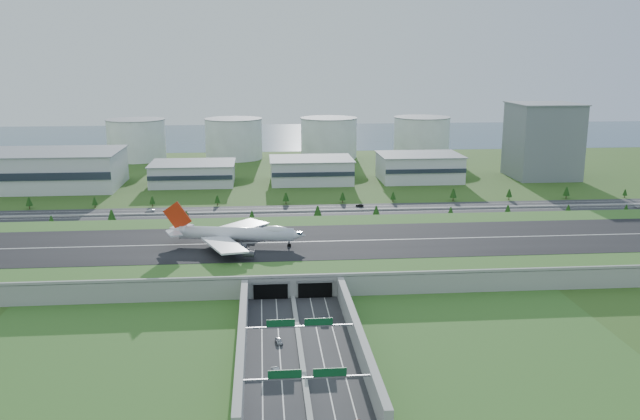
{
  "coord_description": "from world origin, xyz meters",
  "views": [
    {
      "loc": [
        -11.13,
        -294.75,
        91.14
      ],
      "look_at": [
        17.88,
        35.0,
        14.76
      ],
      "focal_mm": 38.0,
      "sensor_mm": 36.0,
      "label": 1
    }
  ],
  "objects": [
    {
      "name": "ground",
      "position": [
        0.0,
        0.0,
        0.0
      ],
      "size": [
        1200.0,
        1200.0,
        0.0
      ],
      "primitive_type": "plane",
      "color": "#325019",
      "rests_on": "ground"
    },
    {
      "name": "sign_gantry_far",
      "position": [
        0.0,
        -130.04,
        6.95
      ],
      "size": [
        38.7,
        0.7,
        9.8
      ],
      "color": "gray",
      "rests_on": "ground"
    },
    {
      "name": "fuel_tank_a",
      "position": [
        -120.0,
        310.0,
        17.5
      ],
      "size": [
        50.0,
        50.0,
        35.0
      ],
      "primitive_type": "cylinder",
      "color": "silver",
      "rests_on": "ground"
    },
    {
      "name": "bay_water",
      "position": [
        0.0,
        480.0,
        0.03
      ],
      "size": [
        1200.0,
        260.0,
        0.06
      ],
      "primitive_type": "cube",
      "color": "#355166",
      "rests_on": "ground"
    },
    {
      "name": "car_0",
      "position": [
        -6.6,
        -91.29,
        0.94
      ],
      "size": [
        2.77,
        5.1,
        1.65
      ],
      "primitive_type": "imported",
      "rotation": [
        0.0,
        0.0,
        0.18
      ],
      "color": "#B4B4B9",
      "rests_on": "ground"
    },
    {
      "name": "fuel_tank_d",
      "position": [
        135.0,
        310.0,
        17.5
      ],
      "size": [
        50.0,
        50.0,
        35.0
      ],
      "primitive_type": "cylinder",
      "color": "silver",
      "rests_on": "ground"
    },
    {
      "name": "fuel_tank_c",
      "position": [
        50.0,
        310.0,
        17.5
      ],
      "size": [
        50.0,
        50.0,
        35.0
      ],
      "primitive_type": "cylinder",
      "color": "silver",
      "rests_on": "ground"
    },
    {
      "name": "hangar_mid_c",
      "position": [
        105.0,
        190.0,
        9.5
      ],
      "size": [
        58.0,
        42.0,
        19.0
      ],
      "primitive_type": "cube",
      "color": "#BCBCC1",
      "rests_on": "ground"
    },
    {
      "name": "car_5",
      "position": [
        48.42,
        105.14,
        0.91
      ],
      "size": [
        5.09,
        3.31,
        1.58
      ],
      "primitive_type": "imported",
      "rotation": [
        0.0,
        0.0,
        -1.94
      ],
      "color": "black",
      "rests_on": "ground"
    },
    {
      "name": "hangar_mid_b",
      "position": [
        25.0,
        190.0,
        8.5
      ],
      "size": [
        58.0,
        42.0,
        17.0
      ],
      "primitive_type": "cube",
      "color": "#BCBCC1",
      "rests_on": "ground"
    },
    {
      "name": "boeing_747",
      "position": [
        -23.19,
        -2.83,
        13.63
      ],
      "size": [
        63.5,
        59.51,
        19.78
      ],
      "rotation": [
        0.0,
        0.0,
        -0.18
      ],
      "color": "white",
      "rests_on": "airfield_deck"
    },
    {
      "name": "office_tower",
      "position": [
        200.0,
        195.0,
        27.5
      ],
      "size": [
        46.0,
        46.0,
        55.0
      ],
      "primitive_type": "cube",
      "color": "slate",
      "rests_on": "ground"
    },
    {
      "name": "airfield_deck",
      "position": [
        0.0,
        -0.09,
        4.12
      ],
      "size": [
        520.0,
        100.0,
        9.2
      ],
      "color": "gray",
      "rests_on": "ground"
    },
    {
      "name": "north_expressway",
      "position": [
        0.0,
        95.0,
        0.06
      ],
      "size": [
        560.0,
        36.0,
        0.12
      ],
      "primitive_type": "cube",
      "color": "#28282B",
      "rests_on": "ground"
    },
    {
      "name": "underpass_road",
      "position": [
        0.0,
        -99.42,
        3.43
      ],
      "size": [
        38.8,
        120.4,
        8.0
      ],
      "color": "#28282B",
      "rests_on": "ground"
    },
    {
      "name": "fuel_tank_b",
      "position": [
        -35.0,
        310.0,
        17.5
      ],
      "size": [
        50.0,
        50.0,
        35.0
      ],
      "primitive_type": "cylinder",
      "color": "silver",
      "rests_on": "ground"
    },
    {
      "name": "car_6",
      "position": [
        216.75,
        87.04,
        0.79
      ],
      "size": [
        5.07,
        2.93,
        1.33
      ],
      "primitive_type": "imported",
      "rotation": [
        0.0,
        0.0,
        1.41
      ],
      "color": "silver",
      "rests_on": "ground"
    },
    {
      "name": "tree_row",
      "position": [
        -5.8,
        93.34,
        4.59
      ],
      "size": [
        503.55,
        48.6,
        8.44
      ],
      "color": "#3D2819",
      "rests_on": "ground"
    },
    {
      "name": "hangar_west",
      "position": [
        -170.0,
        185.0,
        12.5
      ],
      "size": [
        120.0,
        60.0,
        25.0
      ],
      "primitive_type": "cube",
      "color": "#BCBCC1",
      "rests_on": "ground"
    },
    {
      "name": "hangar_mid_a",
      "position": [
        -60.0,
        190.0,
        7.5
      ],
      "size": [
        58.0,
        42.0,
        15.0
      ],
      "primitive_type": "cube",
      "color": "#BCBCC1",
      "rests_on": "ground"
    },
    {
      "name": "car_2",
      "position": [
        9.81,
        -75.1,
        0.96
      ],
      "size": [
        3.46,
        6.32,
        1.68
      ],
      "primitive_type": "imported",
      "rotation": [
        0.0,
        0.0,
        3.03
      ],
      "color": "#0A1436",
      "rests_on": "ground"
    },
    {
      "name": "car_1",
      "position": [
        -7.95,
        -112.63,
        0.94
      ],
      "size": [
        3.17,
        5.28,
        1.64
      ],
      "primitive_type": "imported",
      "rotation": [
        0.0,
        0.0,
        0.31
      ],
      "color": "silver",
      "rests_on": "ground"
    },
    {
      "name": "sign_gantry_near",
      "position": [
        0.0,
        -95.04,
        6.95
      ],
      "size": [
        38.7,
        0.7,
        9.8
      ],
      "color": "gray",
      "rests_on": "ground"
    },
    {
      "name": "car_7",
      "position": [
        -77.27,
        102.23,
        0.97
      ],
      "size": [
        6.18,
        3.34,
        1.7
      ],
      "primitive_type": "imported",
      "rotation": [
        0.0,
        0.0,
        -1.4
      ],
      "color": "white",
      "rests_on": "ground"
    }
  ]
}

